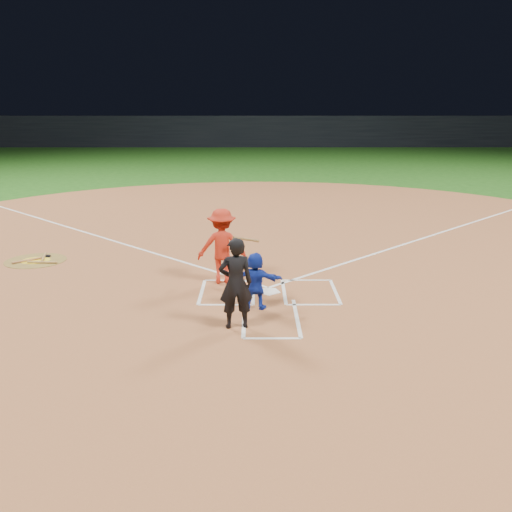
{
  "coord_description": "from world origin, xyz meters",
  "views": [
    {
      "loc": [
        -0.34,
        -12.87,
        4.32
      ],
      "look_at": [
        -0.3,
        -0.4,
        1.0
      ],
      "focal_mm": 40.0,
      "sensor_mm": 36.0,
      "label": 1
    }
  ],
  "objects_px": {
    "home_plate": "(269,291)",
    "catcher": "(255,281)",
    "umpire": "(236,283)",
    "on_deck_circle": "(36,261)",
    "batter_at_plate": "(222,246)"
  },
  "relations": [
    {
      "from": "on_deck_circle",
      "to": "batter_at_plate",
      "type": "bearing_deg",
      "value": -20.54
    },
    {
      "from": "home_plate",
      "to": "on_deck_circle",
      "type": "distance_m",
      "value": 7.15
    },
    {
      "from": "home_plate",
      "to": "batter_at_plate",
      "type": "bearing_deg",
      "value": -33.86
    },
    {
      "from": "home_plate",
      "to": "on_deck_circle",
      "type": "bearing_deg",
      "value": -23.07
    },
    {
      "from": "home_plate",
      "to": "catcher",
      "type": "height_order",
      "value": "catcher"
    },
    {
      "from": "umpire",
      "to": "batter_at_plate",
      "type": "distance_m",
      "value": 3.01
    },
    {
      "from": "umpire",
      "to": "batter_at_plate",
      "type": "relative_size",
      "value": 0.99
    },
    {
      "from": "on_deck_circle",
      "to": "umpire",
      "type": "xyz_separation_m",
      "value": [
        5.87,
        -5.01,
        0.91
      ]
    },
    {
      "from": "home_plate",
      "to": "umpire",
      "type": "distance_m",
      "value": 2.49
    },
    {
      "from": "home_plate",
      "to": "batter_at_plate",
      "type": "distance_m",
      "value": 1.65
    },
    {
      "from": "catcher",
      "to": "home_plate",
      "type": "bearing_deg",
      "value": -94.89
    },
    {
      "from": "on_deck_circle",
      "to": "catcher",
      "type": "xyz_separation_m",
      "value": [
        6.26,
        -3.91,
        0.62
      ]
    },
    {
      "from": "umpire",
      "to": "home_plate",
      "type": "bearing_deg",
      "value": -117.31
    },
    {
      "from": "catcher",
      "to": "umpire",
      "type": "relative_size",
      "value": 0.68
    },
    {
      "from": "on_deck_circle",
      "to": "catcher",
      "type": "height_order",
      "value": "catcher"
    }
  ]
}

